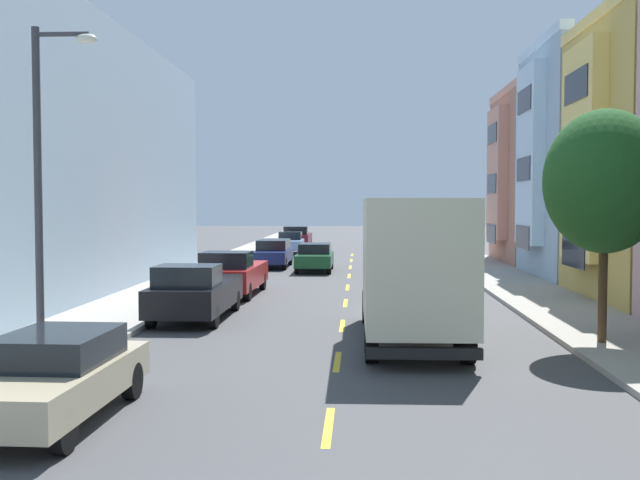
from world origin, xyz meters
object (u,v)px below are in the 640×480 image
at_px(street_lamp, 45,172).
at_px(parked_wagon_navy, 273,253).
at_px(parked_wagon_silver, 428,250).
at_px(parked_pickup_black, 195,292).
at_px(street_tree_second, 605,182).
at_px(parked_pickup_red, 232,274).
at_px(parked_pickup_burgundy, 297,238).
at_px(moving_forest_sedan, 315,257).
at_px(parked_hatchback_sky, 290,243).
at_px(delivery_box_truck, 412,263).
at_px(parked_sedan_champagne, 55,375).

xyz_separation_m(street_lamp, parked_wagon_navy, (1.72, 26.38, -3.36)).
bearing_deg(parked_wagon_silver, parked_pickup_black, -112.44).
distance_m(street_tree_second, parked_pickup_red, 15.10).
bearing_deg(parked_pickup_burgundy, street_tree_second, -75.03).
bearing_deg(parked_pickup_black, moving_forest_sedan, 80.77).
relative_size(street_tree_second, parked_pickup_burgundy, 1.07).
relative_size(street_lamp, parked_wagon_silver, 1.48).
height_order(parked_pickup_red, parked_hatchback_sky, parked_pickup_red).
bearing_deg(parked_pickup_black, delivery_box_truck, -29.82).
relative_size(street_lamp, delivery_box_truck, 0.90).
height_order(parked_hatchback_sky, parked_pickup_burgundy, parked_pickup_burgundy).
height_order(street_lamp, parked_hatchback_sky, street_lamp).
bearing_deg(parked_pickup_red, street_tree_second, -43.06).
height_order(parked_pickup_red, parked_pickup_black, same).
bearing_deg(delivery_box_truck, parked_wagon_navy, 104.99).
distance_m(street_lamp, parked_pickup_burgundy, 43.63).
height_order(delivery_box_truck, parked_wagon_navy, delivery_box_truck).
distance_m(parked_sedan_champagne, parked_pickup_burgundy, 46.87).
bearing_deg(parked_sedan_champagne, parked_wagon_navy, 89.60).
height_order(street_lamp, parked_sedan_champagne, street_lamp).
xyz_separation_m(delivery_box_truck, parked_pickup_black, (-6.28, 3.60, -1.20)).
xyz_separation_m(parked_wagon_silver, moving_forest_sedan, (-6.26, -5.17, -0.05)).
bearing_deg(moving_forest_sedan, street_tree_second, -68.18).
xyz_separation_m(street_tree_second, moving_forest_sedan, (-8.20, 20.48, -3.30)).
distance_m(parked_wagon_navy, parked_hatchback_sky, 11.24).
xyz_separation_m(parked_wagon_silver, parked_hatchback_sky, (-8.77, 8.50, -0.05)).
height_order(parked_pickup_burgundy, moving_forest_sedan, parked_pickup_burgundy).
bearing_deg(parked_wagon_silver, parked_pickup_red, -119.59).
height_order(street_lamp, moving_forest_sedan, street_lamp).
distance_m(delivery_box_truck, moving_forest_sedan, 20.45).
bearing_deg(parked_hatchback_sky, delivery_box_truck, -79.75).
bearing_deg(parked_sedan_champagne, parked_pickup_burgundy, 89.82).
xyz_separation_m(street_lamp, parked_pickup_black, (1.47, 7.45, -3.34)).
height_order(delivery_box_truck, parked_sedan_champagne, delivery_box_truck).
height_order(parked_wagon_silver, moving_forest_sedan, parked_wagon_silver).
height_order(parked_wagon_silver, parked_pickup_black, parked_pickup_black).
relative_size(street_lamp, parked_sedan_champagne, 1.53).
relative_size(parked_sedan_champagne, parked_pickup_red, 0.85).
relative_size(street_lamp, parked_pickup_red, 1.30).
relative_size(parked_pickup_red, parked_pickup_burgundy, 1.01).
bearing_deg(parked_wagon_navy, moving_forest_sedan, -45.00).
xyz_separation_m(parked_wagon_navy, parked_pickup_burgundy, (-0.06, 17.09, 0.02)).
xyz_separation_m(parked_wagon_silver, parked_pickup_red, (-8.84, -15.57, 0.02)).
distance_m(street_lamp, parked_sedan_champagne, 5.05).
height_order(street_tree_second, delivery_box_truck, street_tree_second).
xyz_separation_m(parked_sedan_champagne, parked_wagon_navy, (0.21, 29.78, 0.05)).
bearing_deg(parked_wagon_silver, parked_pickup_burgundy, 121.38).
distance_m(parked_wagon_silver, parked_pickup_red, 17.91).
distance_m(parked_pickup_red, parked_wagon_navy, 12.84).
relative_size(delivery_box_truck, parked_pickup_black, 1.46).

